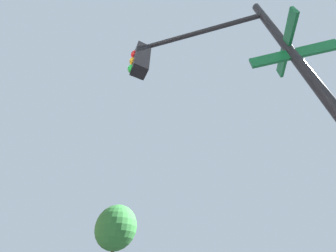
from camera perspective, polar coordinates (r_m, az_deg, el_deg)
traffic_signal_near at (r=3.01m, az=13.89°, el=16.43°), size 2.19×2.34×5.67m
street_tree at (r=17.11m, az=-15.82°, el=-28.02°), size 3.27×3.27×5.90m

